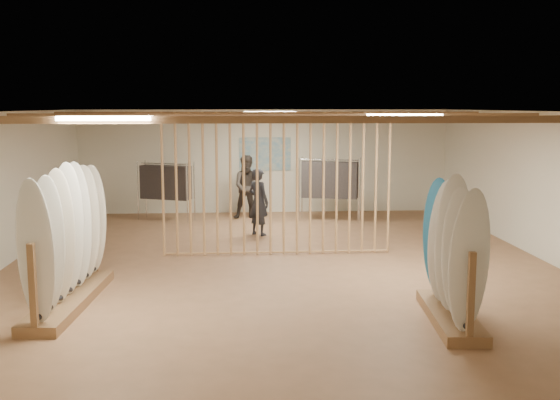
{
  "coord_description": "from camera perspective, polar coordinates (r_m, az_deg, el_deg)",
  "views": [
    {
      "loc": [
        -0.81,
        -11.77,
        2.91
      ],
      "look_at": [
        0.0,
        0.0,
        1.2
      ],
      "focal_mm": 42.0,
      "sensor_mm": 36.0,
      "label": 1
    }
  ],
  "objects": [
    {
      "name": "bamboo_partition",
      "position": [
        12.68,
        -0.25,
        1.41
      ],
      "size": [
        4.45,
        0.05,
        2.78
      ],
      "color": "tan",
      "rests_on": "ground"
    },
    {
      "name": "wall_back",
      "position": [
        17.85,
        -1.32,
        3.39
      ],
      "size": [
        12.0,
        0.0,
        12.0
      ],
      "primitive_type": "plane",
      "rotation": [
        1.57,
        0.0,
        0.0
      ],
      "color": "silver",
      "rests_on": "ground"
    },
    {
      "name": "floor",
      "position": [
        12.15,
        0.0,
        -5.61
      ],
      "size": [
        12.0,
        12.0,
        0.0
      ],
      "primitive_type": "plane",
      "color": "#9C6E4B",
      "rests_on": "ground"
    },
    {
      "name": "ceiling",
      "position": [
        11.8,
        0.0,
        7.71
      ],
      "size": [
        12.0,
        12.0,
        0.0
      ],
      "primitive_type": "plane",
      "rotation": [
        3.14,
        0.0,
        0.0
      ],
      "color": "gray",
      "rests_on": "ground"
    },
    {
      "name": "shopper_b",
      "position": [
        16.82,
        -2.79,
        1.49
      ],
      "size": [
        0.9,
        0.7,
        1.87
      ],
      "primitive_type": "imported",
      "rotation": [
        0.0,
        0.0,
        -0.0
      ],
      "color": "#302A25",
      "rests_on": "floor"
    },
    {
      "name": "wall_front",
      "position": [
        6.02,
        3.93,
        -6.28
      ],
      "size": [
        12.0,
        0.0,
        12.0
      ],
      "primitive_type": "plane",
      "rotation": [
        -1.57,
        0.0,
        0.0
      ],
      "color": "silver",
      "rests_on": "ground"
    },
    {
      "name": "clothing_rack_a",
      "position": [
        16.85,
        -9.92,
        1.53
      ],
      "size": [
        1.33,
        0.83,
        1.5
      ],
      "rotation": [
        0.0,
        0.0,
        -0.4
      ],
      "color": "silver",
      "rests_on": "floor"
    },
    {
      "name": "ceiling_slats",
      "position": [
        11.8,
        0.0,
        7.33
      ],
      "size": [
        9.5,
        6.12,
        0.1
      ],
      "primitive_type": "cube",
      "color": "olive",
      "rests_on": "ground"
    },
    {
      "name": "shopper_a",
      "position": [
        14.71,
        -1.89,
        0.22
      ],
      "size": [
        0.74,
        0.74,
        1.72
      ],
      "primitive_type": "imported",
      "rotation": [
        0.0,
        0.0,
        2.36
      ],
      "color": "#25262C",
      "rests_on": "floor"
    },
    {
      "name": "poster",
      "position": [
        17.81,
        -1.32,
        4.02
      ],
      "size": [
        1.4,
        0.03,
        0.9
      ],
      "primitive_type": "cube",
      "color": "teal",
      "rests_on": "ground"
    },
    {
      "name": "rack_right",
      "position": [
        9.15,
        14.73,
        -6.18
      ],
      "size": [
        0.74,
        2.11,
        1.97
      ],
      "rotation": [
        0.0,
        0.0,
        -0.09
      ],
      "color": "olive",
      "rests_on": "floor"
    },
    {
      "name": "rack_left",
      "position": [
        10.06,
        -17.95,
        -4.85
      ],
      "size": [
        0.75,
        2.94,
        2.03
      ],
      "rotation": [
        0.0,
        0.0,
        -0.07
      ],
      "color": "olive",
      "rests_on": "floor"
    },
    {
      "name": "wall_right",
      "position": [
        13.21,
        22.19,
        1.07
      ],
      "size": [
        0.0,
        12.0,
        12.0
      ],
      "primitive_type": "plane",
      "rotation": [
        1.57,
        0.0,
        -1.57
      ],
      "color": "silver",
      "rests_on": "ground"
    },
    {
      "name": "light_panels",
      "position": [
        11.8,
        0.0,
        7.42
      ],
      "size": [
        1.2,
        0.35,
        0.06
      ],
      "primitive_type": "cube",
      "color": "white",
      "rests_on": "ground"
    },
    {
      "name": "clothing_rack_b",
      "position": [
        16.57,
        4.36,
        1.77
      ],
      "size": [
        1.45,
        0.74,
        1.61
      ],
      "rotation": [
        0.0,
        0.0,
        -0.28
      ],
      "color": "silver",
      "rests_on": "floor"
    }
  ]
}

